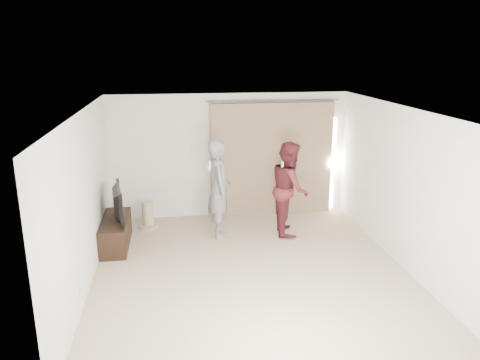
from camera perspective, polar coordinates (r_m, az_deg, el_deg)
name	(u,v)px	position (r m, az deg, el deg)	size (l,w,h in m)	color
floor	(251,271)	(7.72, 1.35, -11.04)	(5.50, 5.50, 0.00)	tan
wall_back	(230,156)	(9.86, -1.28, 2.99)	(5.00, 0.04, 2.60)	white
wall_left	(84,202)	(7.25, -18.47, -2.59)	(0.04, 5.50, 2.60)	white
ceiling	(252,111)	(6.94, 1.49, 8.46)	(5.00, 5.50, 0.01)	white
curtain	(273,159)	(9.96, 4.00, 2.53)	(2.80, 0.11, 2.46)	tan
tv_console	(116,232)	(8.84, -14.91, -6.20)	(0.46, 1.33, 0.51)	black
tv	(113,203)	(8.65, -15.17, -2.72)	(1.07, 0.14, 0.62)	black
scratching_post	(148,217)	(9.57, -11.14, -4.48)	(0.40, 0.40, 0.54)	tan
person_man	(219,189)	(8.78, -2.52, -1.07)	(0.48, 0.70, 1.88)	slate
person_woman	(290,188)	(9.00, 6.06, -0.97)	(0.78, 0.95, 1.80)	#591D23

